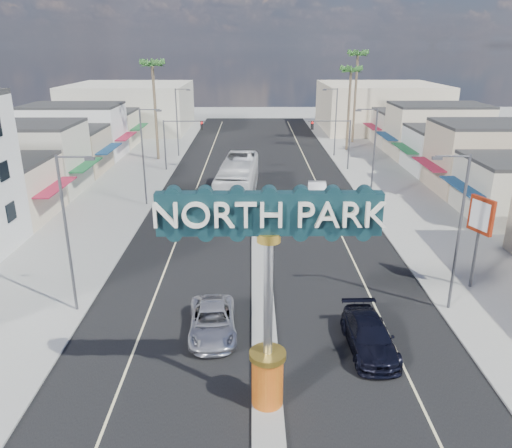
{
  "coord_description": "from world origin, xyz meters",
  "views": [
    {
      "loc": [
        -0.61,
        -15.15,
        14.24
      ],
      "look_at": [
        -0.39,
        11.63,
        4.65
      ],
      "focal_mm": 35.0,
      "sensor_mm": 36.0,
      "label": 1
    }
  ],
  "objects_px": {
    "city_bus": "(238,180)",
    "streetlight_r_far": "(335,119)",
    "gateway_sign": "(268,278)",
    "streetlight_l_far": "(178,119)",
    "suv_right": "(369,336)",
    "streetlight_r_near": "(457,226)",
    "car_parked_left": "(201,196)",
    "car_parked_right": "(317,191)",
    "suv_left": "(212,321)",
    "palm_left_far": "(153,69)",
    "palm_right_far": "(358,59)",
    "bank_pylon_sign": "(480,220)",
    "palm_right_mid": "(351,74)",
    "streetlight_l_mid": "(145,152)",
    "traffic_signal_right": "(334,135)",
    "streetlight_l_near": "(69,227)",
    "streetlight_r_mid": "(372,152)",
    "traffic_signal_left": "(180,135)"
  },
  "relations": [
    {
      "from": "car_parked_left",
      "to": "traffic_signal_left",
      "type": "bearing_deg",
      "value": 111.04
    },
    {
      "from": "palm_right_far",
      "to": "suv_left",
      "type": "xyz_separation_m",
      "value": [
        -17.7,
        -54.4,
        -11.66
      ]
    },
    {
      "from": "palm_left_far",
      "to": "bank_pylon_sign",
      "type": "xyz_separation_m",
      "value": [
        25.95,
        -37.35,
        -7.02
      ]
    },
    {
      "from": "palm_right_mid",
      "to": "palm_right_far",
      "type": "bearing_deg",
      "value": 71.57
    },
    {
      "from": "palm_left_far",
      "to": "car_parked_left",
      "type": "distance_m",
      "value": 23.59
    },
    {
      "from": "streetlight_r_near",
      "to": "palm_left_far",
      "type": "relative_size",
      "value": 0.69
    },
    {
      "from": "suv_right",
      "to": "bank_pylon_sign",
      "type": "height_order",
      "value": "bank_pylon_sign"
    },
    {
      "from": "traffic_signal_left",
      "to": "bank_pylon_sign",
      "type": "relative_size",
      "value": 1.04
    },
    {
      "from": "gateway_sign",
      "to": "streetlight_l_near",
      "type": "height_order",
      "value": "gateway_sign"
    },
    {
      "from": "streetlight_r_far",
      "to": "suv_right",
      "type": "distance_m",
      "value": 46.43
    },
    {
      "from": "city_bus",
      "to": "bank_pylon_sign",
      "type": "relative_size",
      "value": 2.36
    },
    {
      "from": "suv_right",
      "to": "palm_right_far",
      "type": "bearing_deg",
      "value": 78.39
    },
    {
      "from": "car_parked_right",
      "to": "bank_pylon_sign",
      "type": "bearing_deg",
      "value": -63.35
    },
    {
      "from": "traffic_signal_left",
      "to": "streetlight_r_far",
      "type": "relative_size",
      "value": 0.67
    },
    {
      "from": "car_parked_left",
      "to": "car_parked_right",
      "type": "xyz_separation_m",
      "value": [
        11.23,
        1.36,
        0.09
      ]
    },
    {
      "from": "streetlight_r_mid",
      "to": "gateway_sign",
      "type": "bearing_deg",
      "value": -110.42
    },
    {
      "from": "streetlight_r_near",
      "to": "city_bus",
      "type": "distance_m",
      "value": 25.44
    },
    {
      "from": "streetlight_l_mid",
      "to": "palm_right_mid",
      "type": "xyz_separation_m",
      "value": [
        23.43,
        26.0,
        5.54
      ]
    },
    {
      "from": "car_parked_left",
      "to": "car_parked_right",
      "type": "distance_m",
      "value": 11.31
    },
    {
      "from": "palm_left_far",
      "to": "palm_right_far",
      "type": "relative_size",
      "value": 0.93
    },
    {
      "from": "suv_left",
      "to": "suv_right",
      "type": "relative_size",
      "value": 0.99
    },
    {
      "from": "traffic_signal_right",
      "to": "car_parked_right",
      "type": "bearing_deg",
      "value": -105.76
    },
    {
      "from": "streetlight_l_mid",
      "to": "bank_pylon_sign",
      "type": "distance_m",
      "value": 29.12
    },
    {
      "from": "car_parked_left",
      "to": "bank_pylon_sign",
      "type": "xyz_separation_m",
      "value": [
        18.45,
        -17.74,
        3.73
      ]
    },
    {
      "from": "streetlight_l_mid",
      "to": "palm_right_far",
      "type": "bearing_deg",
      "value": 51.52
    },
    {
      "from": "streetlight_l_near",
      "to": "palm_right_far",
      "type": "distance_m",
      "value": 58.35
    },
    {
      "from": "gateway_sign",
      "to": "bank_pylon_sign",
      "type": "bearing_deg",
      "value": 39.49
    },
    {
      "from": "gateway_sign",
      "to": "streetlight_l_far",
      "type": "height_order",
      "value": "gateway_sign"
    },
    {
      "from": "traffic_signal_right",
      "to": "car_parked_left",
      "type": "xyz_separation_m",
      "value": [
        -14.68,
        -13.61,
        -3.53
      ]
    },
    {
      "from": "streetlight_r_near",
      "to": "bank_pylon_sign",
      "type": "distance_m",
      "value": 3.7
    },
    {
      "from": "streetlight_l_near",
      "to": "palm_right_far",
      "type": "xyz_separation_m",
      "value": [
        25.43,
        52.0,
        7.32
      ]
    },
    {
      "from": "streetlight_l_near",
      "to": "suv_right",
      "type": "relative_size",
      "value": 1.71
    },
    {
      "from": "gateway_sign",
      "to": "streetlight_r_near",
      "type": "distance_m",
      "value": 13.19
    },
    {
      "from": "suv_left",
      "to": "bank_pylon_sign",
      "type": "relative_size",
      "value": 0.9
    },
    {
      "from": "streetlight_r_near",
      "to": "suv_left",
      "type": "height_order",
      "value": "streetlight_r_near"
    },
    {
      "from": "streetlight_r_far",
      "to": "streetlight_l_mid",
      "type": "bearing_deg",
      "value": -133.48
    },
    {
      "from": "streetlight_r_near",
      "to": "palm_right_mid",
      "type": "distance_m",
      "value": 46.4
    },
    {
      "from": "palm_right_far",
      "to": "car_parked_left",
      "type": "xyz_separation_m",
      "value": [
        -20.5,
        -31.61,
        -11.64
      ]
    },
    {
      "from": "suv_right",
      "to": "city_bus",
      "type": "xyz_separation_m",
      "value": [
        -7.15,
        25.9,
        1.13
      ]
    },
    {
      "from": "traffic_signal_left",
      "to": "palm_right_far",
      "type": "bearing_deg",
      "value": 36.67
    },
    {
      "from": "streetlight_r_mid",
      "to": "palm_right_mid",
      "type": "xyz_separation_m",
      "value": [
        2.57,
        26.0,
        5.54
      ]
    },
    {
      "from": "traffic_signal_right",
      "to": "streetlight_r_near",
      "type": "relative_size",
      "value": 0.67
    },
    {
      "from": "city_bus",
      "to": "streetlight_r_far",
      "type": "bearing_deg",
      "value": 62.27
    },
    {
      "from": "streetlight_l_near",
      "to": "palm_left_far",
      "type": "relative_size",
      "value": 0.69
    },
    {
      "from": "traffic_signal_left",
      "to": "palm_right_mid",
      "type": "bearing_deg",
      "value": 28.42
    },
    {
      "from": "palm_right_far",
      "to": "bank_pylon_sign",
      "type": "relative_size",
      "value": 2.45
    },
    {
      "from": "traffic_signal_left",
      "to": "streetlight_l_mid",
      "type": "xyz_separation_m",
      "value": [
        -1.25,
        -13.99,
        0.79
      ]
    },
    {
      "from": "streetlight_l_near",
      "to": "streetlight_r_far",
      "type": "height_order",
      "value": "same"
    },
    {
      "from": "streetlight_l_far",
      "to": "palm_right_far",
      "type": "xyz_separation_m",
      "value": [
        25.43,
        10.0,
        7.32
      ]
    },
    {
      "from": "city_bus",
      "to": "car_parked_left",
      "type": "bearing_deg",
      "value": -151.68
    }
  ]
}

